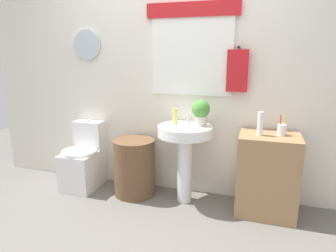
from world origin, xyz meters
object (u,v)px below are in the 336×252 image
at_px(pedestal_sink, 185,144).
at_px(lotion_bottle, 260,124).
at_px(wooden_cabinet, 267,175).
at_px(potted_plant, 201,111).
at_px(soap_bottle, 175,116).
at_px(toilet, 85,161).
at_px(laundry_hamper, 134,167).
at_px(toothbrush_cup, 282,130).

height_order(pedestal_sink, lotion_bottle, lotion_bottle).
distance_m(wooden_cabinet, potted_plant, 0.87).
xyz_separation_m(wooden_cabinet, lotion_bottle, (-0.10, -0.04, 0.49)).
height_order(soap_bottle, lotion_bottle, lotion_bottle).
distance_m(potted_plant, lotion_bottle, 0.58).
relative_size(toilet, laundry_hamper, 1.24).
xyz_separation_m(potted_plant, lotion_bottle, (0.56, -0.10, -0.06)).
bearing_deg(toothbrush_cup, toilet, 179.71).
distance_m(pedestal_sink, lotion_bottle, 0.75).
bearing_deg(wooden_cabinet, potted_plant, 174.79).
bearing_deg(soap_bottle, lotion_bottle, -6.24).
distance_m(pedestal_sink, toothbrush_cup, 0.92).
distance_m(wooden_cabinet, toothbrush_cup, 0.45).
xyz_separation_m(pedestal_sink, toothbrush_cup, (0.89, 0.02, 0.21)).
bearing_deg(pedestal_sink, wooden_cabinet, 0.00).
height_order(laundry_hamper, pedestal_sink, pedestal_sink).
relative_size(pedestal_sink, potted_plant, 3.12).
distance_m(laundry_hamper, wooden_cabinet, 1.36).
distance_m(laundry_hamper, potted_plant, 0.95).
height_order(toilet, lotion_bottle, lotion_bottle).
height_order(wooden_cabinet, lotion_bottle, lotion_bottle).
bearing_deg(wooden_cabinet, toilet, 179.12).
bearing_deg(toilet, toothbrush_cup, -0.29).
bearing_deg(toothbrush_cup, potted_plant, 176.95).
bearing_deg(potted_plant, pedestal_sink, -156.80).
relative_size(wooden_cabinet, soap_bottle, 4.85).
height_order(laundry_hamper, potted_plant, potted_plant).
bearing_deg(potted_plant, soap_bottle, -177.80).
relative_size(wooden_cabinet, lotion_bottle, 3.57).
distance_m(laundry_hamper, toothbrush_cup, 1.54).
bearing_deg(toothbrush_cup, laundry_hamper, -179.21).
relative_size(toilet, soap_bottle, 4.73).
xyz_separation_m(soap_bottle, toothbrush_cup, (1.01, -0.03, -0.05)).
height_order(toilet, potted_plant, potted_plant).
bearing_deg(wooden_cabinet, toothbrush_cup, 11.81).
relative_size(lotion_bottle, toothbrush_cup, 1.17).
bearing_deg(pedestal_sink, soap_bottle, 157.38).
xyz_separation_m(toilet, toothbrush_cup, (2.08, -0.01, 0.53)).
bearing_deg(toothbrush_cup, soap_bottle, 178.30).
relative_size(pedestal_sink, wooden_cabinet, 1.04).
height_order(laundry_hamper, toothbrush_cup, toothbrush_cup).
relative_size(laundry_hamper, wooden_cabinet, 0.79).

